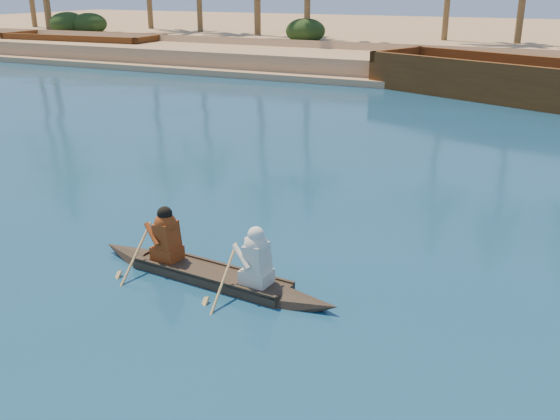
% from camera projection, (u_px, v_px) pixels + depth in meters
% --- Properties ---
extents(canoe, '(5.31, 1.17, 1.45)m').
position_uv_depth(canoe, '(210.00, 266.00, 11.55)').
color(canoe, '#392B1F').
rests_on(canoe, ground).
extents(barge_left, '(12.42, 4.66, 2.04)m').
position_uv_depth(barge_left, '(84.00, 47.00, 46.84)').
color(barge_left, '#5B3113').
rests_on(barge_left, ground).
extents(barge_mid, '(13.82, 8.94, 2.19)m').
position_uv_depth(barge_mid, '(503.00, 81.00, 30.15)').
color(barge_mid, '#5B3113').
rests_on(barge_mid, ground).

